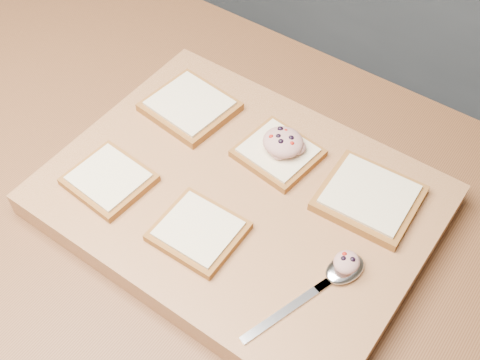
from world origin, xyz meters
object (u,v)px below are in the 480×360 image
object	(u,v)px
cutting_board	(240,200)
tuna_salad_dollop	(283,142)
spoon	(337,275)
bread_far_center	(278,153)

from	to	relation	value
cutting_board	tuna_salad_dollop	distance (m)	0.11
tuna_salad_dollop	spoon	size ratio (longest dim) A/B	0.32
tuna_salad_dollop	cutting_board	bearing A→B (deg)	-97.31
cutting_board	bread_far_center	world-z (taller)	bread_far_center
cutting_board	tuna_salad_dollop	bearing A→B (deg)	82.69
tuna_salad_dollop	spoon	distance (m)	0.22
cutting_board	bread_far_center	xyz separation A→B (m)	(0.01, 0.09, 0.03)
bread_far_center	tuna_salad_dollop	xyz separation A→B (m)	(0.00, 0.01, 0.02)
cutting_board	bread_far_center	bearing A→B (deg)	85.12
spoon	bread_far_center	bearing A→B (deg)	143.58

